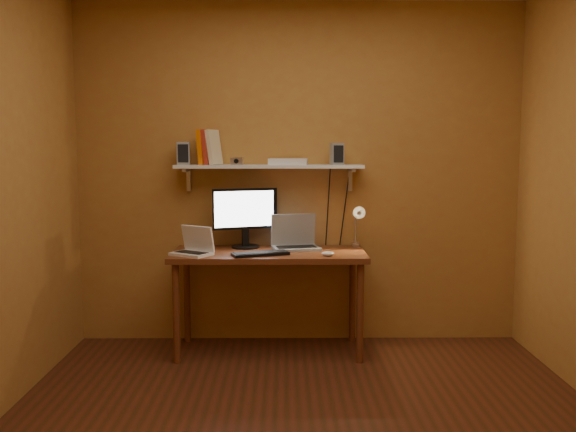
{
  "coord_description": "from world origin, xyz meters",
  "views": [
    {
      "loc": [
        -0.12,
        -3.09,
        1.5
      ],
      "look_at": [
        -0.09,
        1.18,
        1.02
      ],
      "focal_mm": 38.0,
      "sensor_mm": 36.0,
      "label": 1
    }
  ],
  "objects_px": {
    "speaker_right": "(337,154)",
    "router": "(288,162)",
    "laptop": "(295,240)",
    "keyboard": "(260,254)",
    "desk": "(269,263)",
    "mouse": "(328,254)",
    "shelf_camera": "(237,161)",
    "desk_lamp": "(358,221)",
    "speaker_left": "(183,153)",
    "monitor": "(245,214)",
    "netbook": "(194,247)",
    "wall_shelf": "(269,167)"
  },
  "relations": [
    {
      "from": "laptop",
      "to": "mouse",
      "type": "bearing_deg",
      "value": -66.4
    },
    {
      "from": "desk",
      "to": "shelf_camera",
      "type": "bearing_deg",
      "value": 149.16
    },
    {
      "from": "monitor",
      "to": "netbook",
      "type": "bearing_deg",
      "value": -158.22
    },
    {
      "from": "desk_lamp",
      "to": "speaker_left",
      "type": "height_order",
      "value": "speaker_left"
    },
    {
      "from": "speaker_left",
      "to": "desk",
      "type": "bearing_deg",
      "value": -23.29
    },
    {
      "from": "keyboard",
      "to": "laptop",
      "type": "bearing_deg",
      "value": 30.05
    },
    {
      "from": "desk_lamp",
      "to": "speaker_right",
      "type": "bearing_deg",
      "value": 161.06
    },
    {
      "from": "desk_lamp",
      "to": "laptop",
      "type": "bearing_deg",
      "value": 179.18
    },
    {
      "from": "desk_lamp",
      "to": "speaker_left",
      "type": "relative_size",
      "value": 2.2
    },
    {
      "from": "laptop",
      "to": "speaker_right",
      "type": "distance_m",
      "value": 0.71
    },
    {
      "from": "shelf_camera",
      "to": "netbook",
      "type": "bearing_deg",
      "value": -137.13
    },
    {
      "from": "monitor",
      "to": "laptop",
      "type": "height_order",
      "value": "monitor"
    },
    {
      "from": "desk",
      "to": "shelf_camera",
      "type": "relative_size",
      "value": 14.47
    },
    {
      "from": "laptop",
      "to": "speaker_left",
      "type": "height_order",
      "value": "speaker_left"
    },
    {
      "from": "mouse",
      "to": "speaker_right",
      "type": "bearing_deg",
      "value": 84.12
    },
    {
      "from": "mouse",
      "to": "keyboard",
      "type": "bearing_deg",
      "value": -177.01
    },
    {
      "from": "router",
      "to": "speaker_left",
      "type": "bearing_deg",
      "value": 179.52
    },
    {
      "from": "laptop",
      "to": "keyboard",
      "type": "bearing_deg",
      "value": -141.85
    },
    {
      "from": "wall_shelf",
      "to": "desk_lamp",
      "type": "bearing_deg",
      "value": -5.88
    },
    {
      "from": "monitor",
      "to": "mouse",
      "type": "relative_size",
      "value": 5.15
    },
    {
      "from": "speaker_left",
      "to": "router",
      "type": "height_order",
      "value": "speaker_left"
    },
    {
      "from": "desk",
      "to": "mouse",
      "type": "bearing_deg",
      "value": -24.74
    },
    {
      "from": "keyboard",
      "to": "shelf_camera",
      "type": "height_order",
      "value": "shelf_camera"
    },
    {
      "from": "laptop",
      "to": "router",
      "type": "xyz_separation_m",
      "value": [
        -0.05,
        0.06,
        0.58
      ]
    },
    {
      "from": "laptop",
      "to": "netbook",
      "type": "distance_m",
      "value": 0.76
    },
    {
      "from": "shelf_camera",
      "to": "desk",
      "type": "bearing_deg",
      "value": -30.84
    },
    {
      "from": "wall_shelf",
      "to": "keyboard",
      "type": "bearing_deg",
      "value": -99.1
    },
    {
      "from": "mouse",
      "to": "speaker_right",
      "type": "relative_size",
      "value": 0.57
    },
    {
      "from": "wall_shelf",
      "to": "netbook",
      "type": "distance_m",
      "value": 0.83
    },
    {
      "from": "laptop",
      "to": "speaker_right",
      "type": "height_order",
      "value": "speaker_right"
    },
    {
      "from": "speaker_left",
      "to": "shelf_camera",
      "type": "height_order",
      "value": "speaker_left"
    },
    {
      "from": "laptop",
      "to": "speaker_right",
      "type": "relative_size",
      "value": 2.34
    },
    {
      "from": "wall_shelf",
      "to": "speaker_right",
      "type": "relative_size",
      "value": 8.67
    },
    {
      "from": "keyboard",
      "to": "router",
      "type": "relative_size",
      "value": 1.4
    },
    {
      "from": "desk_lamp",
      "to": "keyboard",
      "type": "bearing_deg",
      "value": -158.61
    },
    {
      "from": "speaker_right",
      "to": "router",
      "type": "xyz_separation_m",
      "value": [
        -0.36,
        0.01,
        -0.06
      ]
    },
    {
      "from": "mouse",
      "to": "router",
      "type": "bearing_deg",
      "value": 133.16
    },
    {
      "from": "desk",
      "to": "speaker_left",
      "type": "distance_m",
      "value": 1.04
    },
    {
      "from": "laptop",
      "to": "speaker_left",
      "type": "xyz_separation_m",
      "value": [
        -0.83,
        0.06,
        0.64
      ]
    },
    {
      "from": "wall_shelf",
      "to": "mouse",
      "type": "relative_size",
      "value": 15.09
    },
    {
      "from": "router",
      "to": "monitor",
      "type": "bearing_deg",
      "value": -177.33
    },
    {
      "from": "desk",
      "to": "netbook",
      "type": "relative_size",
      "value": 4.27
    },
    {
      "from": "desk",
      "to": "monitor",
      "type": "bearing_deg",
      "value": 135.95
    },
    {
      "from": "monitor",
      "to": "laptop",
      "type": "relative_size",
      "value": 1.26
    },
    {
      "from": "laptop",
      "to": "desk_lamp",
      "type": "distance_m",
      "value": 0.49
    },
    {
      "from": "keyboard",
      "to": "router",
      "type": "height_order",
      "value": "router"
    },
    {
      "from": "wall_shelf",
      "to": "desk_lamp",
      "type": "xyz_separation_m",
      "value": [
        0.66,
        -0.07,
        -0.4
      ]
    },
    {
      "from": "speaker_left",
      "to": "keyboard",
      "type": "bearing_deg",
      "value": -37.2
    },
    {
      "from": "shelf_camera",
      "to": "speaker_left",
      "type": "bearing_deg",
      "value": 172.21
    },
    {
      "from": "desk",
      "to": "mouse",
      "type": "xyz_separation_m",
      "value": [
        0.42,
        -0.19,
        0.1
      ]
    }
  ]
}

